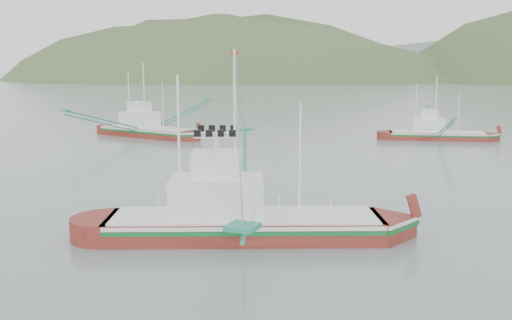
% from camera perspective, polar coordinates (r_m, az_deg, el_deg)
% --- Properties ---
extents(ground, '(1200.00, 1200.00, 0.00)m').
position_cam_1_polar(ground, '(35.85, -3.73, -6.49)').
color(ground, slate).
rests_on(ground, ground).
extents(main_boat, '(16.11, 27.16, 11.55)m').
position_cam_1_polar(main_boat, '(32.62, -1.39, -3.78)').
color(main_boat, maroon).
rests_on(main_boat, ground).
extents(bg_boat_left, '(15.72, 27.26, 11.16)m').
position_cam_1_polar(bg_boat_left, '(81.88, -10.88, 3.67)').
color(bg_boat_left, maroon).
rests_on(bg_boat_left, ground).
extents(bg_boat_far, '(13.11, 22.59, 9.29)m').
position_cam_1_polar(bg_boat_far, '(80.60, 17.63, 3.13)').
color(bg_boat_far, maroon).
rests_on(bg_boat_far, ground).
extents(headland_left, '(448.00, 308.00, 210.00)m').
position_cam_1_polar(headland_left, '(437.10, -3.89, 8.02)').
color(headland_left, '#3F542B').
rests_on(headland_left, ground).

